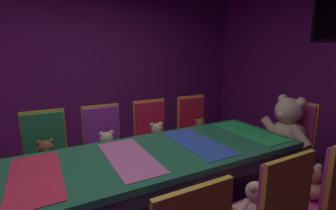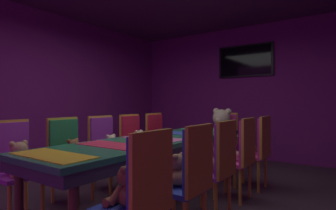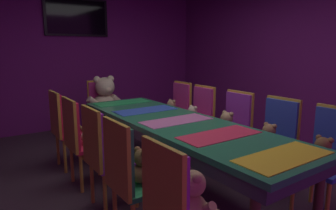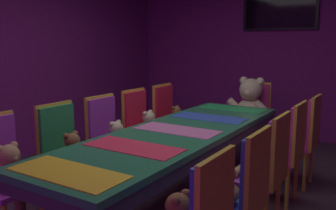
# 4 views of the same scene
# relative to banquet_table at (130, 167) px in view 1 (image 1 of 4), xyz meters

# --- Properties ---
(wall_left) EXTENTS (0.12, 6.40, 2.80)m
(wall_left) POSITION_rel_banquet_table_xyz_m (-2.60, 0.00, 0.74)
(wall_left) COLOR #721E72
(wall_left) RESTS_ON ground_plane
(banquet_table) EXTENTS (0.90, 3.06, 0.75)m
(banquet_table) POSITION_rel_banquet_table_xyz_m (0.00, 0.00, 0.00)
(banquet_table) COLOR #26724C
(banquet_table) RESTS_ON ground_plane
(chair_left_1) EXTENTS (0.42, 0.41, 0.98)m
(chair_left_1) POSITION_rel_banquet_table_xyz_m (-0.88, -0.57, -0.06)
(chair_left_1) COLOR #268C4C
(chair_left_1) RESTS_ON ground_plane
(teddy_left_1) EXTENTS (0.23, 0.30, 0.28)m
(teddy_left_1) POSITION_rel_banquet_table_xyz_m (-0.74, -0.57, -0.08)
(teddy_left_1) COLOR brown
(teddy_left_1) RESTS_ON chair_left_1
(chair_left_2) EXTENTS (0.42, 0.41, 0.98)m
(chair_left_2) POSITION_rel_banquet_table_xyz_m (-0.86, 0.00, -0.06)
(chair_left_2) COLOR purple
(chair_left_2) RESTS_ON ground_plane
(teddy_left_2) EXTENTS (0.23, 0.30, 0.28)m
(teddy_left_2) POSITION_rel_banquet_table_xyz_m (-0.71, 0.00, -0.08)
(teddy_left_2) COLOR beige
(teddy_left_2) RESTS_ON chair_left_2
(chair_left_3) EXTENTS (0.42, 0.41, 0.98)m
(chair_left_3) POSITION_rel_banquet_table_xyz_m (-0.87, 0.60, -0.06)
(chair_left_3) COLOR red
(chair_left_3) RESTS_ON ground_plane
(teddy_left_3) EXTENTS (0.24, 0.31, 0.29)m
(teddy_left_3) POSITION_rel_banquet_table_xyz_m (-0.73, 0.60, -0.07)
(teddy_left_3) COLOR beige
(teddy_left_3) RESTS_ON chair_left_3
(chair_left_4) EXTENTS (0.42, 0.41, 0.98)m
(chair_left_4) POSITION_rel_banquet_table_xyz_m (-0.87, 1.21, -0.06)
(chair_left_4) COLOR red
(chair_left_4) RESTS_ON ground_plane
(teddy_left_4) EXTENTS (0.21, 0.28, 0.26)m
(teddy_left_4) POSITION_rel_banquet_table_xyz_m (-0.73, 1.21, -0.09)
(teddy_left_4) COLOR brown
(teddy_left_4) RESTS_ON chair_left_4
(teddy_right_3) EXTENTS (0.22, 0.28, 0.27)m
(teddy_right_3) POSITION_rel_banquet_table_xyz_m (0.71, 0.62, -0.08)
(teddy_right_3) COLOR beige
(teddy_right_3) RESTS_ON chair_right_3
(chair_right_4) EXTENTS (0.42, 0.41, 0.98)m
(chair_right_4) POSITION_rel_banquet_table_xyz_m (0.89, 1.17, -0.06)
(chair_right_4) COLOR #CC338C
(chair_right_4) RESTS_ON ground_plane
(teddy_right_4) EXTENTS (0.22, 0.29, 0.27)m
(teddy_right_4) POSITION_rel_banquet_table_xyz_m (0.75, 1.17, -0.08)
(teddy_right_4) COLOR tan
(teddy_right_4) RESTS_ON chair_right_4
(throne_chair) EXTENTS (0.41, 0.42, 0.98)m
(throne_chair) POSITION_rel_banquet_table_xyz_m (0.00, 2.08, -0.06)
(throne_chair) COLOR #CC338C
(throne_chair) RESTS_ON ground_plane
(king_teddy_bear) EXTENTS (0.65, 0.50, 0.61)m
(king_teddy_bear) POSITION_rel_banquet_table_xyz_m (0.00, 1.91, 0.06)
(king_teddy_bear) COLOR beige
(king_teddy_bear) RESTS_ON throne_chair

